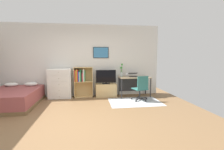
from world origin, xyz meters
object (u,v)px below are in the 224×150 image
at_px(dresser, 60,83).
at_px(bookshelf, 82,79).
at_px(office_chair, 141,88).
at_px(wine_glass, 127,74).
at_px(desk, 134,80).
at_px(computer_mouse, 141,77).
at_px(tv_stand, 106,90).
at_px(bamboo_vase, 121,71).
at_px(bed, 13,98).
at_px(laptop, 133,75).
at_px(television, 106,77).

distance_m(dresser, bookshelf, 0.79).
bearing_deg(office_chair, wine_glass, 107.17).
height_order(desk, computer_mouse, computer_mouse).
xyz_separation_m(tv_stand, bamboo_vase, (0.61, 0.10, 0.73)).
bearing_deg(wine_glass, dresser, 176.48).
xyz_separation_m(bed, dresser, (1.29, 0.76, 0.29)).
distance_m(bamboo_vase, wine_glass, 0.32).
bearing_deg(computer_mouse, wine_glass, -178.98).
relative_size(tv_stand, office_chair, 0.90).
distance_m(tv_stand, computer_mouse, 1.41).
bearing_deg(laptop, bookshelf, 172.36).
bearing_deg(bamboo_vase, computer_mouse, -20.05).
bearing_deg(bamboo_vase, laptop, -17.81).
distance_m(bookshelf, computer_mouse, 2.21).
xyz_separation_m(television, desk, (1.08, 0.00, -0.14)).
bearing_deg(office_chair, computer_mouse, 61.31).
relative_size(office_chair, laptop, 2.16).
relative_size(bed, office_chair, 2.27).
height_order(bookshelf, tv_stand, bookshelf).
distance_m(bed, computer_mouse, 4.34).
xyz_separation_m(bookshelf, office_chair, (2.01, -0.83, -0.21)).
distance_m(dresser, tv_stand, 1.70).
xyz_separation_m(tv_stand, office_chair, (1.12, -0.78, 0.21)).
height_order(tv_stand, computer_mouse, computer_mouse).
distance_m(desk, laptop, 0.20).
xyz_separation_m(television, bamboo_vase, (0.61, 0.12, 0.23)).
bearing_deg(wine_glass, office_chair, -60.45).
bearing_deg(office_chair, bed, 167.50).
relative_size(bookshelf, office_chair, 1.30).
height_order(bed, wine_glass, wine_glass).
bearing_deg(desk, dresser, 179.94).
xyz_separation_m(bed, bookshelf, (2.07, 0.82, 0.42)).
bearing_deg(tv_stand, computer_mouse, -6.82).
distance_m(bookshelf, laptop, 1.95).
height_order(bed, desk, desk).
xyz_separation_m(laptop, wine_glass, (-0.28, -0.12, 0.07)).
bearing_deg(dresser, television, -0.25).
relative_size(tv_stand, bamboo_vase, 1.56).
bearing_deg(computer_mouse, bamboo_vase, 159.95).
height_order(dresser, laptop, dresser).
xyz_separation_m(dresser, television, (1.67, -0.01, 0.21)).
height_order(tv_stand, television, television).
height_order(television, bamboo_vase, bamboo_vase).
bearing_deg(dresser, laptop, -0.60).
height_order(office_chair, bamboo_vase, bamboo_vase).
bearing_deg(television, wine_glass, -10.53).
bearing_deg(dresser, computer_mouse, -2.71).
height_order(tv_stand, wine_glass, wine_glass).
height_order(television, desk, television).
bearing_deg(laptop, bamboo_vase, 157.25).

